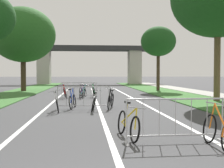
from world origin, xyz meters
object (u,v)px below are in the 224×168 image
crowd_barrier_third (79,90)px  bicycle_black_7 (111,100)px  crowd_barrier_nearest (175,121)px  bicycle_purple_8 (83,92)px  crowd_barrier_second (83,98)px  bicycle_green_2 (94,92)px  tree_right_maple_mid (158,42)px  bicycle_white_0 (57,103)px  tree_left_pine_near (23,35)px  bicycle_silver_5 (94,103)px  bicycle_teal_3 (83,93)px  bicycle_red_9 (65,93)px  bicycle_orange_4 (219,131)px  bicycle_blue_6 (72,101)px  bicycle_yellow_1 (128,124)px

crowd_barrier_third → bicycle_black_7: (1.61, -6.19, -0.15)m
crowd_barrier_nearest → bicycle_purple_8: bearing=99.6°
crowd_barrier_second → bicycle_green_2: crowd_barrier_second is taller
tree_right_maple_mid → bicycle_black_7: tree_right_maple_mid is taller
bicycle_white_0 → bicycle_purple_8: bearing=-103.6°
tree_left_pine_near → crowd_barrier_second: 15.63m
tree_left_pine_near → bicycle_purple_8: size_ratio=4.50×
bicycle_purple_8 → bicycle_silver_5: bearing=-71.9°
tree_right_maple_mid → crowd_barrier_nearest: 21.07m
bicycle_teal_3 → bicycle_silver_5: bearing=-73.6°
crowd_barrier_second → bicycle_red_9: 6.31m
bicycle_teal_3 → bicycle_red_9: (-1.15, 0.05, 0.01)m
bicycle_black_7 → bicycle_red_9: bearing=-53.1°
bicycle_orange_4 → tree_right_maple_mid: bearing=79.5°
tree_left_pine_near → bicycle_silver_5: tree_left_pine_near is taller
crowd_barrier_third → bicycle_teal_3: bearing=-63.8°
crowd_barrier_nearest → bicycle_green_2: size_ratio=1.37×
tree_left_pine_near → bicycle_blue_6: bearing=-69.5°
bicycle_yellow_1 → bicycle_purple_8: bicycle_purple_8 is taller
bicycle_green_2 → bicycle_yellow_1: bearing=-90.8°
bicycle_blue_6 → bicycle_red_9: size_ratio=0.94×
crowd_barrier_second → bicycle_orange_4: bearing=-67.4°
tree_left_pine_near → crowd_barrier_nearest: 22.37m
bicycle_red_9 → bicycle_orange_4: bearing=98.4°
bicycle_silver_5 → bicycle_red_9: 6.99m
bicycle_teal_3 → bicycle_blue_6: bicycle_blue_6 is taller
bicycle_yellow_1 → tree_right_maple_mid: bearing=-115.4°
bicycle_blue_6 → bicycle_teal_3: bearing=93.7°
bicycle_black_7 → bicycle_purple_8: size_ratio=0.98×
tree_left_pine_near → bicycle_yellow_1: 21.52m
crowd_barrier_nearest → bicycle_red_9: 13.24m
bicycle_green_2 → bicycle_silver_5: (-0.19, -7.74, -0.01)m
tree_left_pine_near → bicycle_white_0: size_ratio=4.57×
crowd_barrier_nearest → bicycle_green_2: (-1.54, 13.75, -0.16)m
bicycle_blue_6 → bicycle_yellow_1: bearing=-67.7°
crowd_barrier_third → bicycle_green_2: size_ratio=1.36×
bicycle_orange_4 → bicycle_black_7: size_ratio=0.99×
tree_left_pine_near → bicycle_teal_3: tree_left_pine_near is taller
bicycle_yellow_1 → bicycle_teal_3: size_ratio=1.09×
bicycle_orange_4 → bicycle_blue_6: 8.43m
tree_right_maple_mid → bicycle_yellow_1: bearing=-106.0°
bicycle_silver_5 → tree_right_maple_mid: bearing=71.1°
bicycle_white_0 → bicycle_purple_8: size_ratio=0.99×
bicycle_black_7 → bicycle_red_9: bicycle_red_9 is taller
bicycle_white_0 → bicycle_red_9: size_ratio=0.97×
bicycle_yellow_1 → bicycle_orange_4: 2.16m
bicycle_blue_6 → crowd_barrier_nearest: bearing=-61.2°
crowd_barrier_nearest → crowd_barrier_second: same height
bicycle_yellow_1 → bicycle_silver_5: bicycle_silver_5 is taller
bicycle_orange_4 → bicycle_purple_8: bearing=102.1°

